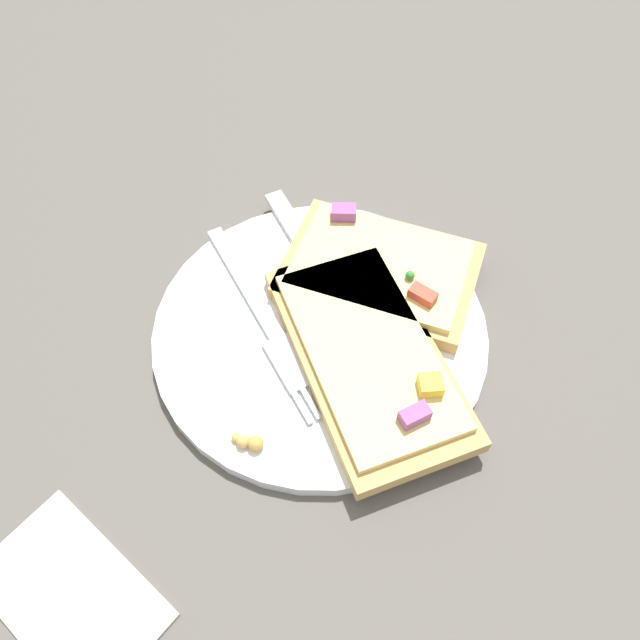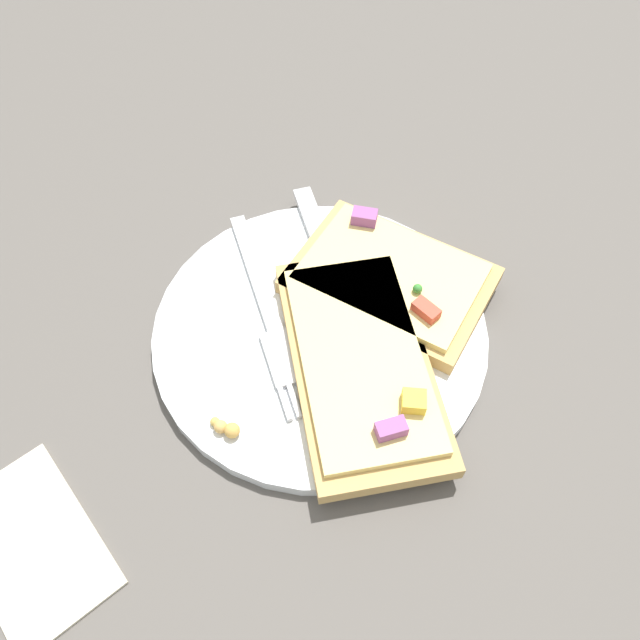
{
  "view_description": "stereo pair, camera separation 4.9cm",
  "coord_description": "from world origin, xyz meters",
  "px_view_note": "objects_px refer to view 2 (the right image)",
  "views": [
    {
      "loc": [
        -0.18,
        0.21,
        0.43
      ],
      "look_at": [
        0.0,
        0.0,
        0.02
      ],
      "focal_mm": 35.0,
      "sensor_mm": 36.0,
      "label": 1
    },
    {
      "loc": [
        -0.21,
        0.18,
        0.43
      ],
      "look_at": [
        0.0,
        0.0,
        0.02
      ],
      "focal_mm": 35.0,
      "sensor_mm": 36.0,
      "label": 2
    }
  ],
  "objects_px": {
    "pizza_slice_corner": "(390,278)",
    "pizza_slice_main": "(365,358)",
    "plate": "(320,331)",
    "napkin": "(32,544)",
    "knife": "(326,257)",
    "fork": "(271,318)"
  },
  "relations": [
    {
      "from": "plate",
      "to": "pizza_slice_main",
      "type": "distance_m",
      "value": 0.05
    },
    {
      "from": "knife",
      "to": "napkin",
      "type": "height_order",
      "value": "knife"
    },
    {
      "from": "pizza_slice_main",
      "to": "fork",
      "type": "bearing_deg",
      "value": 50.11
    },
    {
      "from": "napkin",
      "to": "pizza_slice_corner",
      "type": "bearing_deg",
      "value": -89.82
    },
    {
      "from": "pizza_slice_corner",
      "to": "pizza_slice_main",
      "type": "bearing_deg",
      "value": 102.71
    },
    {
      "from": "pizza_slice_main",
      "to": "knife",
      "type": "bearing_deg",
      "value": 4.66
    },
    {
      "from": "pizza_slice_corner",
      "to": "napkin",
      "type": "bearing_deg",
      "value": 70.05
    },
    {
      "from": "knife",
      "to": "pizza_slice_main",
      "type": "bearing_deg",
      "value": -0.64
    },
    {
      "from": "fork",
      "to": "pizza_slice_corner",
      "type": "height_order",
      "value": "pizza_slice_corner"
    },
    {
      "from": "fork",
      "to": "napkin",
      "type": "relative_size",
      "value": 1.61
    },
    {
      "from": "plate",
      "to": "pizza_slice_corner",
      "type": "xyz_separation_m",
      "value": [
        -0.0,
        -0.07,
        0.02
      ]
    },
    {
      "from": "plate",
      "to": "pizza_slice_main",
      "type": "relative_size",
      "value": 1.21
    },
    {
      "from": "napkin",
      "to": "knife",
      "type": "bearing_deg",
      "value": -79.35
    },
    {
      "from": "plate",
      "to": "napkin",
      "type": "bearing_deg",
      "value": 91.34
    },
    {
      "from": "fork",
      "to": "pizza_slice_corner",
      "type": "xyz_separation_m",
      "value": [
        -0.04,
        -0.1,
        0.01
      ]
    },
    {
      "from": "pizza_slice_corner",
      "to": "napkin",
      "type": "relative_size",
      "value": 1.5
    },
    {
      "from": "plate",
      "to": "knife",
      "type": "height_order",
      "value": "knife"
    },
    {
      "from": "knife",
      "to": "napkin",
      "type": "relative_size",
      "value": 1.53
    },
    {
      "from": "pizza_slice_corner",
      "to": "napkin",
      "type": "height_order",
      "value": "pizza_slice_corner"
    },
    {
      "from": "pizza_slice_main",
      "to": "napkin",
      "type": "height_order",
      "value": "pizza_slice_main"
    },
    {
      "from": "knife",
      "to": "pizza_slice_corner",
      "type": "bearing_deg",
      "value": 45.38
    },
    {
      "from": "fork",
      "to": "knife",
      "type": "relative_size",
      "value": 1.05
    }
  ]
}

